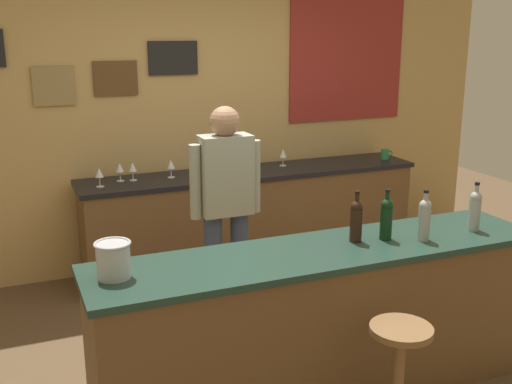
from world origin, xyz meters
name	(u,v)px	position (x,y,z in m)	size (l,w,h in m)	color
ground_plane	(291,360)	(0.00, 0.00, 0.00)	(10.00, 10.00, 0.00)	brown
back_wall	(198,110)	(0.03, 2.03, 1.42)	(6.00, 0.09, 2.80)	tan
bar_counter	(322,323)	(0.00, -0.40, 0.46)	(2.70, 0.60, 0.92)	brown
side_counter	(253,219)	(0.40, 1.65, 0.45)	(3.07, 0.56, 0.90)	brown
bartender	(226,203)	(-0.21, 0.64, 0.94)	(0.52, 0.21, 1.62)	#384766
bar_stool	(399,366)	(0.14, -0.97, 0.46)	(0.32, 0.32, 0.68)	brown
wine_bottle_a	(356,219)	(0.23, -0.36, 1.06)	(0.07, 0.07, 0.31)	black
wine_bottle_b	(386,217)	(0.42, -0.39, 1.06)	(0.07, 0.07, 0.31)	black
wine_bottle_c	(424,218)	(0.61, -0.49, 1.06)	(0.07, 0.07, 0.31)	#999E99
wine_bottle_d	(475,209)	(1.01, -0.46, 1.06)	(0.07, 0.07, 0.31)	#999E99
ice_bucket	(113,259)	(-1.17, -0.36, 1.02)	(0.19, 0.19, 0.19)	#B7BABF
wine_glass_a	(99,173)	(-0.94, 1.59, 1.01)	(0.07, 0.07, 0.16)	silver
wine_glass_b	(120,168)	(-0.76, 1.72, 1.01)	(0.07, 0.07, 0.16)	silver
wine_glass_c	(133,168)	(-0.65, 1.70, 1.01)	(0.07, 0.07, 0.16)	silver
wine_glass_d	(171,165)	(-0.33, 1.68, 1.01)	(0.07, 0.07, 0.16)	silver
wine_glass_e	(283,154)	(0.74, 1.73, 1.01)	(0.07, 0.07, 0.16)	silver
coffee_mug	(385,154)	(1.78, 1.63, 0.95)	(0.12, 0.08, 0.09)	#338C4C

